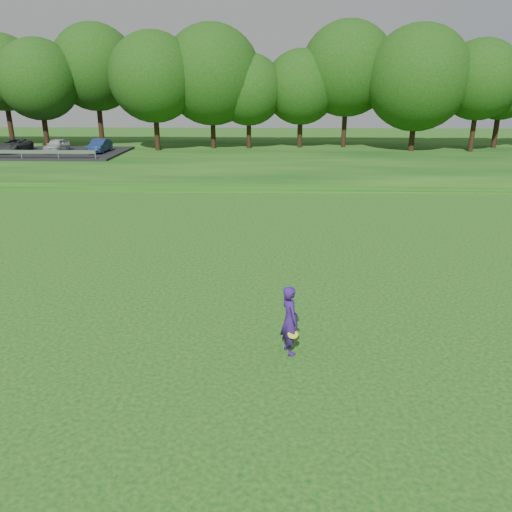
{
  "coord_description": "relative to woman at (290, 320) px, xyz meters",
  "views": [
    {
      "loc": [
        1.78,
        -12.95,
        6.72
      ],
      "look_at": [
        1.29,
        2.72,
        1.3
      ],
      "focal_mm": 35.0,
      "sensor_mm": 36.0,
      "label": 1
    }
  ],
  "objects": [
    {
      "name": "walking_path",
      "position": [
        -2.29,
        21.28,
        -0.92
      ],
      "size": [
        130.0,
        1.6,
        0.04
      ],
      "primitive_type": "cube",
      "color": "gray",
      "rests_on": "ground"
    },
    {
      "name": "woman",
      "position": [
        0.0,
        0.0,
        0.0
      ],
      "size": [
        0.67,
        0.81,
        1.88
      ],
      "color": "navy",
      "rests_on": "ground"
    },
    {
      "name": "treeline",
      "position": [
        -2.29,
        39.28,
        7.16
      ],
      "size": [
        104.0,
        7.0,
        15.0
      ],
      "primitive_type": null,
      "color": "#153D0E",
      "rests_on": "berm"
    },
    {
      "name": "ground",
      "position": [
        -2.29,
        1.28,
        -0.94
      ],
      "size": [
        140.0,
        140.0,
        0.0
      ],
      "primitive_type": "plane",
      "color": "#0D4512",
      "rests_on": "ground"
    },
    {
      "name": "berm",
      "position": [
        -2.29,
        35.28,
        -0.64
      ],
      "size": [
        130.0,
        30.0,
        0.6
      ],
      "primitive_type": "cube",
      "color": "#0D4512",
      "rests_on": "ground"
    }
  ]
}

